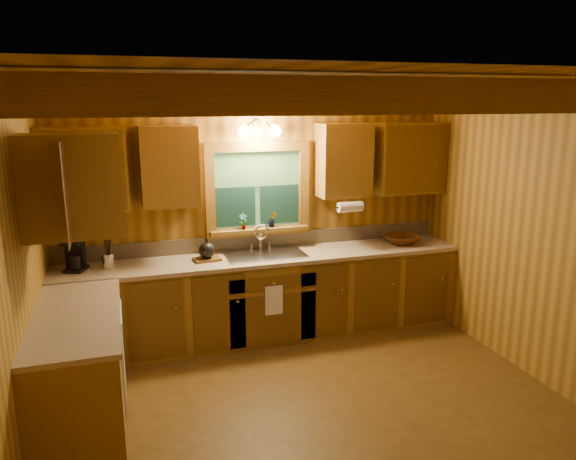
% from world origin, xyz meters
% --- Properties ---
extents(room, '(4.20, 4.20, 4.20)m').
position_xyz_m(room, '(0.00, 0.00, 1.30)').
color(room, '#573B15').
rests_on(room, ground).
extents(ceiling_beams, '(4.20, 2.54, 0.18)m').
position_xyz_m(ceiling_beams, '(0.00, 0.00, 2.49)').
color(ceiling_beams, brown).
rests_on(ceiling_beams, room).
extents(base_cabinets, '(4.20, 2.22, 0.86)m').
position_xyz_m(base_cabinets, '(-0.49, 1.28, 0.43)').
color(base_cabinets, brown).
rests_on(base_cabinets, ground).
extents(countertop, '(4.20, 2.24, 0.04)m').
position_xyz_m(countertop, '(-0.48, 1.29, 0.88)').
color(countertop, tan).
rests_on(countertop, base_cabinets).
extents(backsplash, '(4.20, 0.02, 0.16)m').
position_xyz_m(backsplash, '(0.00, 1.89, 0.98)').
color(backsplash, tan).
rests_on(backsplash, room).
extents(dishwasher_panel, '(0.02, 0.60, 0.80)m').
position_xyz_m(dishwasher_panel, '(-1.47, 0.68, 0.43)').
color(dishwasher_panel, white).
rests_on(dishwasher_panel, base_cabinets).
extents(upper_cabinets, '(4.19, 1.77, 0.78)m').
position_xyz_m(upper_cabinets, '(-0.56, 1.42, 1.84)').
color(upper_cabinets, brown).
rests_on(upper_cabinets, room).
extents(window, '(1.12, 0.08, 1.00)m').
position_xyz_m(window, '(0.00, 1.87, 1.53)').
color(window, brown).
rests_on(window, room).
extents(window_sill, '(1.06, 0.14, 0.04)m').
position_xyz_m(window_sill, '(0.00, 1.82, 1.12)').
color(window_sill, brown).
rests_on(window_sill, room).
extents(wall_sconce, '(0.45, 0.21, 0.17)m').
position_xyz_m(wall_sconce, '(0.00, 1.75, 2.16)').
color(wall_sconce, black).
rests_on(wall_sconce, room).
extents(paper_towel_roll, '(0.27, 0.11, 0.11)m').
position_xyz_m(paper_towel_roll, '(0.92, 1.53, 1.37)').
color(paper_towel_roll, white).
rests_on(paper_towel_roll, upper_cabinets).
extents(dish_towel, '(0.18, 0.01, 0.30)m').
position_xyz_m(dish_towel, '(0.00, 1.26, 0.52)').
color(dish_towel, white).
rests_on(dish_towel, base_cabinets).
extents(sink, '(0.82, 0.48, 0.43)m').
position_xyz_m(sink, '(0.00, 1.60, 0.86)').
color(sink, silver).
rests_on(sink, countertop).
extents(coffee_maker, '(0.17, 0.22, 0.31)m').
position_xyz_m(coffee_maker, '(-1.84, 1.65, 1.05)').
color(coffee_maker, black).
rests_on(coffee_maker, countertop).
extents(utensil_crock, '(0.11, 0.11, 0.32)m').
position_xyz_m(utensil_crock, '(-1.55, 1.63, 0.98)').
color(utensil_crock, silver).
rests_on(utensil_crock, countertop).
extents(cutting_board, '(0.28, 0.21, 0.02)m').
position_xyz_m(cutting_board, '(-0.60, 1.59, 0.91)').
color(cutting_board, brown).
rests_on(cutting_board, countertop).
extents(teakettle, '(0.16, 0.16, 0.20)m').
position_xyz_m(teakettle, '(-0.60, 1.59, 1.00)').
color(teakettle, black).
rests_on(teakettle, cutting_board).
extents(wicker_basket, '(0.40, 0.40, 0.10)m').
position_xyz_m(wicker_basket, '(1.58, 1.59, 0.95)').
color(wicker_basket, '#48230C').
rests_on(wicker_basket, countertop).
extents(potted_plant_left, '(0.09, 0.06, 0.17)m').
position_xyz_m(potted_plant_left, '(-0.18, 1.79, 1.23)').
color(potted_plant_left, brown).
rests_on(potted_plant_left, window_sill).
extents(potted_plant_right, '(0.11, 0.10, 0.17)m').
position_xyz_m(potted_plant_right, '(0.14, 1.82, 1.23)').
color(potted_plant_right, brown).
rests_on(potted_plant_right, window_sill).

